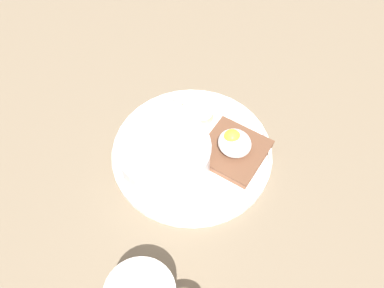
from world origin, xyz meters
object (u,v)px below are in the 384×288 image
at_px(oatmeal_bowl, 165,156).
at_px(banana_slice_right, 189,121).
at_px(toast_slice, 233,151).
at_px(banana_slice_back, 174,102).
at_px(poached_egg, 234,142).
at_px(banana_slice_front, 203,115).
at_px(banana_slice_left, 176,114).

distance_m(oatmeal_bowl, banana_slice_right, 0.09).
xyz_separation_m(toast_slice, banana_slice_back, (0.14, -0.01, -0.00)).
distance_m(poached_egg, banana_slice_front, 0.09).
height_order(poached_egg, banana_slice_front, poached_egg).
height_order(oatmeal_bowl, toast_slice, oatmeal_bowl).
height_order(oatmeal_bowl, banana_slice_left, oatmeal_bowl).
relative_size(toast_slice, banana_slice_left, 2.84).
relative_size(oatmeal_bowl, banana_slice_front, 2.96).
distance_m(oatmeal_bowl, banana_slice_front, 0.11).
height_order(oatmeal_bowl, banana_slice_right, oatmeal_bowl).
bearing_deg(oatmeal_bowl, banana_slice_back, -51.01).
distance_m(banana_slice_front, banana_slice_right, 0.03).
relative_size(oatmeal_bowl, banana_slice_left, 3.53).
distance_m(toast_slice, banana_slice_back, 0.14).
distance_m(poached_egg, banana_slice_right, 0.09).
relative_size(oatmeal_bowl, banana_slice_back, 3.76).
xyz_separation_m(oatmeal_bowl, banana_slice_front, (0.02, -0.11, -0.02)).
distance_m(banana_slice_left, banana_slice_right, 0.03).
bearing_deg(toast_slice, banana_slice_front, -13.80).
bearing_deg(poached_egg, banana_slice_back, -3.39).
bearing_deg(banana_slice_back, banana_slice_front, -168.12).
distance_m(oatmeal_bowl, poached_egg, 0.11).
bearing_deg(oatmeal_bowl, poached_egg, -123.62).
distance_m(oatmeal_bowl, banana_slice_left, 0.10).
relative_size(oatmeal_bowl, toast_slice, 1.24).
relative_size(oatmeal_bowl, banana_slice_right, 2.79).
xyz_separation_m(poached_egg, banana_slice_left, (0.12, 0.01, -0.03)).
xyz_separation_m(banana_slice_front, banana_slice_right, (0.01, 0.03, -0.00)).
bearing_deg(toast_slice, oatmeal_bowl, 55.86).
xyz_separation_m(toast_slice, banana_slice_right, (0.09, 0.01, -0.00)).
xyz_separation_m(oatmeal_bowl, banana_slice_left, (0.06, -0.08, -0.02)).
bearing_deg(banana_slice_right, banana_slice_front, -107.97).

